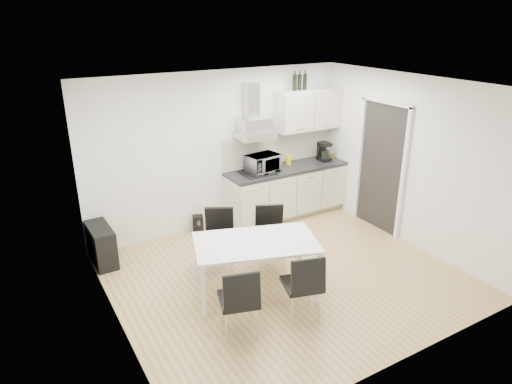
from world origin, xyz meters
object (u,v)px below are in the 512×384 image
(chair_near_left, at_px, (238,300))
(guitar_amp, at_px, (102,245))
(chair_near_right, at_px, (302,285))
(floor_speaker, at_px, (198,224))
(chair_far_right, at_px, (271,238))
(chair_far_left, at_px, (219,241))
(kitchenette, at_px, (287,171))
(dining_table, at_px, (256,247))

(chair_near_left, height_order, guitar_amp, chair_near_left)
(chair_near_right, xyz_separation_m, floor_speaker, (-0.13, 2.75, -0.30))
(chair_far_right, relative_size, chair_near_left, 1.00)
(chair_far_left, bearing_deg, chair_far_right, -173.68)
(chair_far_left, relative_size, chair_near_left, 1.00)
(kitchenette, relative_size, floor_speaker, 8.97)
(guitar_amp, relative_size, floor_speaker, 2.48)
(chair_far_right, distance_m, chair_near_left, 1.56)
(kitchenette, xyz_separation_m, chair_near_left, (-2.32, -2.49, -0.39))
(chair_far_left, distance_m, chair_near_right, 1.52)
(guitar_amp, bearing_deg, kitchenette, -0.02)
(guitar_amp, bearing_deg, chair_near_left, -69.76)
(kitchenette, relative_size, chair_far_right, 2.86)
(kitchenette, relative_size, chair_far_left, 2.86)
(chair_near_left, bearing_deg, chair_near_right, 9.31)
(guitar_amp, bearing_deg, dining_table, -51.20)
(chair_far_right, relative_size, guitar_amp, 1.27)
(chair_near_right, bearing_deg, dining_table, 122.75)
(kitchenette, distance_m, chair_far_left, 2.22)
(chair_far_left, bearing_deg, chair_near_right, 132.46)
(guitar_amp, bearing_deg, floor_speaker, 7.31)
(dining_table, xyz_separation_m, chair_near_left, (-0.57, -0.60, -0.24))
(kitchenette, bearing_deg, guitar_amp, -178.52)
(chair_near_right, bearing_deg, guitar_amp, 140.74)
(chair_far_right, xyz_separation_m, floor_speaker, (-0.45, 1.56, -0.30))
(kitchenette, relative_size, dining_table, 1.47)
(chair_far_right, bearing_deg, kitchenette, -106.76)
(floor_speaker, bearing_deg, chair_near_left, -85.17)
(kitchenette, bearing_deg, floor_speaker, 174.32)
(floor_speaker, bearing_deg, kitchenette, 13.05)
(dining_table, height_order, chair_near_right, chair_near_right)
(chair_far_right, bearing_deg, chair_near_left, 68.89)
(chair_far_right, height_order, guitar_amp, chair_far_right)
(dining_table, xyz_separation_m, floor_speaker, (0.08, 2.05, -0.54))
(dining_table, xyz_separation_m, chair_near_right, (0.21, -0.70, -0.24))
(chair_near_right, xyz_separation_m, guitar_amp, (-1.74, 2.50, -0.15))
(dining_table, bearing_deg, floor_speaker, 105.93)
(chair_near_left, distance_m, chair_near_right, 0.79)
(kitchenette, xyz_separation_m, guitar_amp, (-3.27, -0.08, -0.54))
(chair_near_left, relative_size, chair_near_right, 1.00)
(chair_far_left, distance_m, guitar_amp, 1.73)
(chair_far_left, xyz_separation_m, floor_speaker, (0.22, 1.28, -0.30))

